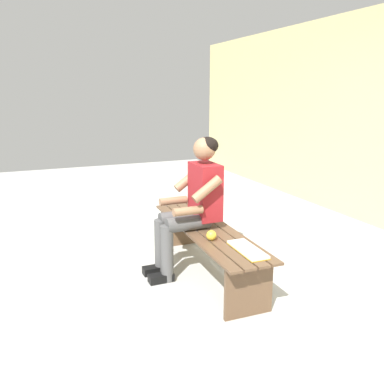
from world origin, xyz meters
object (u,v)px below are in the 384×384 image
(apple, at_px, (211,235))
(book_open, at_px, (248,250))
(person_seated, at_px, (193,201))
(bench_near, at_px, (207,239))

(apple, bearing_deg, book_open, -154.15)
(person_seated, xyz_separation_m, book_open, (-0.70, -0.16, -0.23))
(apple, bearing_deg, bench_near, -18.79)
(person_seated, relative_size, book_open, 2.99)
(person_seated, relative_size, apple, 14.74)
(book_open, bearing_deg, bench_near, 7.32)
(bench_near, distance_m, book_open, 0.61)
(person_seated, bearing_deg, bench_near, -135.32)
(person_seated, distance_m, book_open, 0.75)
(bench_near, height_order, apple, apple)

